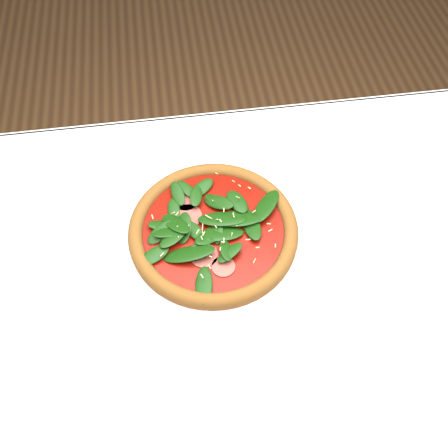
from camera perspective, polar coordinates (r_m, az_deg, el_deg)
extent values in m
plane|color=brown|center=(1.60, 1.80, -18.16)|extent=(6.00, 6.00, 0.00)
cube|color=white|center=(0.92, 2.99, -5.51)|extent=(1.20, 0.80, 0.04)
cylinder|color=#4A341D|center=(1.48, -21.29, -3.25)|extent=(0.06, 0.06, 0.71)
cylinder|color=#4A341D|center=(1.55, 20.13, 1.56)|extent=(0.06, 0.06, 0.71)
cube|color=white|center=(1.23, -0.40, 8.84)|extent=(1.20, 0.01, 0.22)
cylinder|color=white|center=(0.93, -1.21, -1.34)|extent=(0.36, 0.36, 0.01)
torus|color=white|center=(0.93, -1.22, -1.20)|extent=(0.36, 0.36, 0.01)
cylinder|color=brown|center=(0.92, -1.22, -0.95)|extent=(0.35, 0.35, 0.01)
torus|color=#B66F2A|center=(0.91, -1.23, -0.67)|extent=(0.35, 0.35, 0.03)
cylinder|color=#7F0604|center=(0.91, -1.23, -0.67)|extent=(0.29, 0.29, 0.00)
cylinder|color=#9E4F3F|center=(0.91, -1.24, -0.52)|extent=(0.26, 0.26, 0.00)
ellipsoid|color=#143B0A|center=(0.90, -1.25, -0.16)|extent=(0.28, 0.28, 0.02)
cylinder|color=beige|center=(0.90, -1.26, 0.06)|extent=(0.26, 0.26, 0.00)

